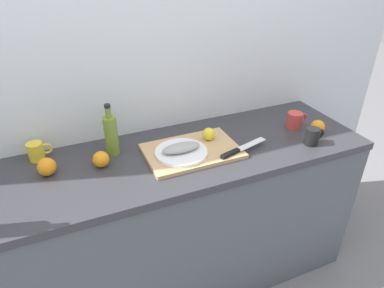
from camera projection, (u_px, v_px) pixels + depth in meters
ground_plane at (178, 277)px, 2.13m from camera, size 12.00×12.00×0.00m
back_wall at (149, 66)px, 1.76m from camera, size 3.20×0.05×2.50m
kitchen_counter at (176, 224)px, 1.91m from camera, size 2.00×0.60×0.90m
cutting_board at (192, 151)px, 1.69m from camera, size 0.46×0.31×0.02m
white_plate at (181, 152)px, 1.65m from camera, size 0.25×0.25×0.01m
fish_fillet at (181, 148)px, 1.64m from camera, size 0.19×0.08×0.04m
chef_knife at (238, 150)px, 1.67m from camera, size 0.29×0.10×0.02m
lemon_0 at (209, 134)px, 1.76m from camera, size 0.06×0.06×0.06m
olive_oil_bottle at (111, 135)px, 1.64m from camera, size 0.06×0.06×0.26m
coffee_mug_0 at (37, 151)px, 1.62m from camera, size 0.11×0.07×0.09m
coffee_mug_1 at (295, 120)px, 1.91m from camera, size 0.12×0.08×0.09m
coffee_mug_2 at (313, 136)px, 1.75m from camera, size 0.11×0.07×0.09m
orange_0 at (47, 167)px, 1.52m from camera, size 0.08×0.08×0.08m
orange_1 at (101, 159)px, 1.58m from camera, size 0.08×0.08×0.08m
orange_2 at (318, 127)px, 1.85m from camera, size 0.08×0.08×0.08m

